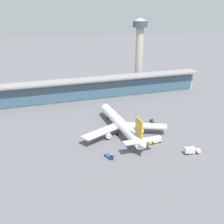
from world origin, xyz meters
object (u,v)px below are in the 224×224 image
at_px(airliner_on_stand, 121,124).
at_px(service_truck_under_wing_yellow, 155,140).
at_px(service_truck_near_nose_blue, 152,121).
at_px(service_truck_mid_apron_white, 191,150).
at_px(service_truck_by_tail_blue, 109,156).
at_px(control_tower, 139,46).

bearing_deg(airliner_on_stand, service_truck_under_wing_yellow, -55.36).
bearing_deg(service_truck_near_nose_blue, airliner_on_stand, -160.08).
relative_size(service_truck_near_nose_blue, service_truck_mid_apron_white, 0.39).
bearing_deg(airliner_on_stand, service_truck_by_tail_blue, -123.55).
relative_size(service_truck_under_wing_yellow, control_tower, 0.12).
bearing_deg(service_truck_by_tail_blue, service_truck_mid_apron_white, -14.51).
bearing_deg(control_tower, service_truck_near_nose_blue, -109.91).
height_order(service_truck_near_nose_blue, service_truck_under_wing_yellow, service_truck_under_wing_yellow).
height_order(service_truck_under_wing_yellow, service_truck_mid_apron_white, same).
bearing_deg(service_truck_near_nose_blue, service_truck_under_wing_yellow, -114.79).
bearing_deg(airliner_on_stand, control_tower, 59.59).
distance_m(service_truck_by_tail_blue, control_tower, 132.74).
xyz_separation_m(service_truck_under_wing_yellow, control_tower, (40.23, 104.27, 31.88)).
bearing_deg(service_truck_near_nose_blue, service_truck_mid_apron_white, -91.63).
relative_size(airliner_on_stand, service_truck_mid_apron_white, 8.10).
distance_m(service_truck_mid_apron_white, control_tower, 127.36).
xyz_separation_m(airliner_on_stand, service_truck_near_nose_blue, (22.72, 8.24, -4.30)).
bearing_deg(airliner_on_stand, service_truck_near_nose_blue, 19.92).
bearing_deg(service_truck_mid_apron_white, service_truck_by_tail_blue, 165.49).
xyz_separation_m(airliner_on_stand, service_truck_by_tail_blue, (-14.81, -22.34, -4.37)).
bearing_deg(service_truck_under_wing_yellow, service_truck_mid_apron_white, -56.27).
relative_size(service_truck_near_nose_blue, service_truck_under_wing_yellow, 0.39).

